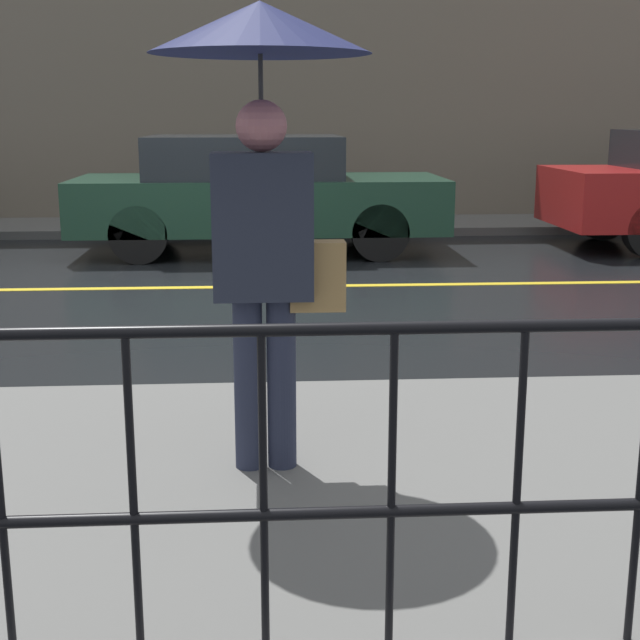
% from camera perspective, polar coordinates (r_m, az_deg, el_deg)
% --- Properties ---
extents(ground_plane, '(80.00, 80.00, 0.00)m').
position_cam_1_polar(ground_plane, '(8.85, -8.45, 2.05)').
color(ground_plane, black).
extents(sidewalk_near, '(28.00, 2.98, 0.12)m').
position_cam_1_polar(sidewalk_near, '(3.99, -14.29, -11.14)').
color(sidewalk_near, '#60605E').
rests_on(sidewalk_near, ground_plane).
extents(sidewalk_far, '(28.00, 1.68, 0.12)m').
position_cam_1_polar(sidewalk_far, '(13.21, -6.95, 5.96)').
color(sidewalk_far, '#60605E').
rests_on(sidewalk_far, ground_plane).
extents(lane_marking, '(25.20, 0.12, 0.01)m').
position_cam_1_polar(lane_marking, '(8.85, -8.45, 2.08)').
color(lane_marking, gold).
rests_on(lane_marking, ground_plane).
extents(building_storefront, '(28.00, 0.30, 5.80)m').
position_cam_1_polar(building_storefront, '(14.16, -7.05, 17.96)').
color(building_storefront, '#706656').
rests_on(building_storefront, ground_plane).
extents(pedestrian, '(0.91, 0.91, 1.99)m').
position_cam_1_polar(pedestrian, '(3.78, -3.67, 12.60)').
color(pedestrian, '#23283D').
rests_on(pedestrian, sidewalk_near).
extents(car_dark_green, '(4.45, 1.80, 1.41)m').
position_cam_1_polar(car_dark_green, '(11.00, -4.12, 8.14)').
color(car_dark_green, '#193828').
rests_on(car_dark_green, ground_plane).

